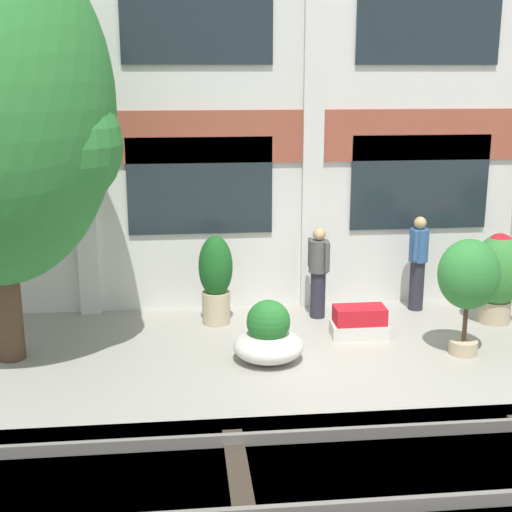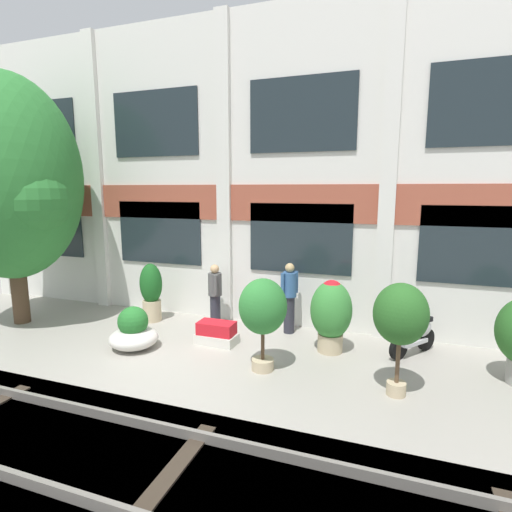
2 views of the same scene
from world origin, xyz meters
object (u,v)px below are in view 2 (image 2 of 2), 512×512
(broadleaf_tree, at_px, (9,182))
(potted_plant_wide_bowl, at_px, (134,332))
(potted_plant_low_pan, at_px, (401,316))
(potted_plant_square_trough, at_px, (217,333))
(potted_plant_tall_urn, at_px, (263,309))
(scooter_near_curb, at_px, (415,334))
(potted_plant_stone_basin, at_px, (331,311))
(potted_plant_glazed_jar, at_px, (151,289))
(resident_watching_tracks, at_px, (289,296))
(resident_by_doorway, at_px, (215,294))

(broadleaf_tree, relative_size, potted_plant_wide_bowl, 5.92)
(potted_plant_low_pan, bearing_deg, potted_plant_square_trough, 164.58)
(potted_plant_tall_urn, bearing_deg, scooter_near_curb, 32.54)
(potted_plant_stone_basin, bearing_deg, scooter_near_curb, 15.00)
(potted_plant_glazed_jar, bearing_deg, potted_plant_tall_urn, -25.87)
(potted_plant_wide_bowl, distance_m, potted_plant_glazed_jar, 1.91)
(potted_plant_glazed_jar, distance_m, resident_watching_tracks, 3.65)
(potted_plant_tall_urn, distance_m, resident_watching_tracks, 2.15)
(resident_watching_tracks, bearing_deg, scooter_near_curb, 25.97)
(potted_plant_low_pan, xyz_separation_m, scooter_near_curb, (0.35, 1.92, -0.95))
(potted_plant_wide_bowl, xyz_separation_m, resident_watching_tracks, (2.95, 2.06, 0.56))
(potted_plant_low_pan, bearing_deg, resident_by_doorway, 154.61)
(potted_plant_square_trough, bearing_deg, scooter_near_curb, 11.74)
(potted_plant_tall_urn, bearing_deg, potted_plant_wide_bowl, 178.67)
(potted_plant_square_trough, distance_m, potted_plant_stone_basin, 2.60)
(potted_plant_stone_basin, relative_size, resident_watching_tracks, 0.91)
(broadleaf_tree, height_order, scooter_near_curb, broadleaf_tree)
(resident_by_doorway, bearing_deg, potted_plant_square_trough, 86.52)
(potted_plant_stone_basin, distance_m, resident_by_doorway, 3.03)
(potted_plant_square_trough, bearing_deg, potted_plant_stone_basin, 9.46)
(broadleaf_tree, height_order, resident_by_doorway, broadleaf_tree)
(potted_plant_low_pan, relative_size, resident_watching_tracks, 1.13)
(potted_plant_wide_bowl, bearing_deg, broadleaf_tree, 172.94)
(broadleaf_tree, height_order, potted_plant_square_trough, broadleaf_tree)
(potted_plant_stone_basin, height_order, scooter_near_curb, potted_plant_stone_basin)
(potted_plant_low_pan, height_order, potted_plant_square_trough, potted_plant_low_pan)
(broadleaf_tree, relative_size, resident_watching_tracks, 3.64)
(potted_plant_low_pan, bearing_deg, broadleaf_tree, 175.72)
(potted_plant_wide_bowl, relative_size, scooter_near_curb, 0.92)
(resident_by_doorway, distance_m, resident_watching_tracks, 1.87)
(potted_plant_stone_basin, bearing_deg, potted_plant_square_trough, -170.54)
(broadleaf_tree, relative_size, potted_plant_glazed_jar, 4.06)
(potted_plant_square_trough, relative_size, resident_by_doorway, 0.59)
(potted_plant_wide_bowl, relative_size, potted_plant_stone_basin, 0.67)
(potted_plant_tall_urn, relative_size, resident_by_doorway, 1.12)
(potted_plant_tall_urn, bearing_deg, potted_plant_square_trough, 147.04)
(broadleaf_tree, bearing_deg, resident_by_doorway, 15.45)
(broadleaf_tree, bearing_deg, potted_plant_tall_urn, -4.55)
(broadleaf_tree, bearing_deg, potted_plant_wide_bowl, -7.06)
(broadleaf_tree, distance_m, scooter_near_curb, 10.18)
(scooter_near_curb, xyz_separation_m, resident_by_doorway, (-4.68, 0.13, 0.42))
(potted_plant_low_pan, xyz_separation_m, potted_plant_glazed_jar, (-6.11, 1.94, -0.53))
(potted_plant_wide_bowl, distance_m, resident_by_doorway, 2.20)
(potted_plant_low_pan, xyz_separation_m, resident_watching_tracks, (-2.47, 2.28, -0.46))
(potted_plant_square_trough, distance_m, potted_plant_tall_urn, 1.93)
(potted_plant_square_trough, height_order, potted_plant_wide_bowl, potted_plant_wide_bowl)
(potted_plant_stone_basin, relative_size, resident_by_doorway, 0.98)
(potted_plant_square_trough, distance_m, potted_plant_glazed_jar, 2.52)
(broadleaf_tree, xyz_separation_m, potted_plant_tall_urn, (6.82, -0.54, -2.40))
(potted_plant_low_pan, distance_m, potted_plant_tall_urn, 2.44)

